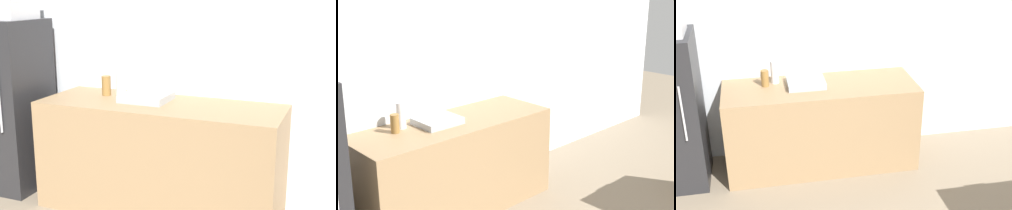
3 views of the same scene
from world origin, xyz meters
The scene contains 5 objects.
wall_back centered at (0.00, 3.32, 1.30)m, with size 8.00×0.06×2.60m, color silver.
counter centered at (0.05, 2.94, 0.45)m, with size 1.94×0.70×0.90m, color #937551.
sink_basin centered at (-0.09, 2.98, 0.93)m, with size 0.37×0.33×0.06m, color #9EA3A8.
bottle_tall centered at (-0.39, 3.11, 1.01)m, with size 0.08×0.08×0.24m, color silver.
bottle_short centered at (-0.49, 3.04, 0.98)m, with size 0.08×0.08×0.17m, color olive.
Camera 2 is at (-2.41, -0.35, 2.27)m, focal length 50.00 mm.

